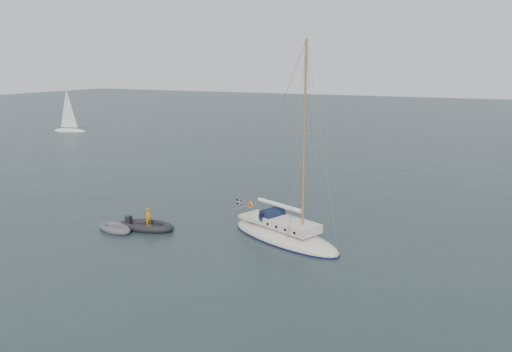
% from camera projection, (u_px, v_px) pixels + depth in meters
% --- Properties ---
extents(ground, '(300.00, 300.00, 0.00)m').
position_uv_depth(ground, '(256.00, 237.00, 32.85)').
color(ground, black).
rests_on(ground, ground).
extents(sailboat, '(9.25, 2.77, 13.17)m').
position_uv_depth(sailboat, '(284.00, 225.00, 32.18)').
color(sailboat, beige).
rests_on(sailboat, ground).
extents(dinghy, '(2.99, 1.35, 0.43)m').
position_uv_depth(dinghy, '(115.00, 228.00, 34.09)').
color(dinghy, '#49494E').
rests_on(dinghy, ground).
extents(rib, '(4.16, 1.89, 1.52)m').
position_uv_depth(rib, '(146.00, 226.00, 34.49)').
color(rib, black).
rests_on(rib, ground).
extents(distant_yacht_a, '(5.91, 3.15, 7.83)m').
position_uv_depth(distant_yacht_a, '(68.00, 111.00, 83.24)').
color(distant_yacht_a, silver).
rests_on(distant_yacht_a, ground).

